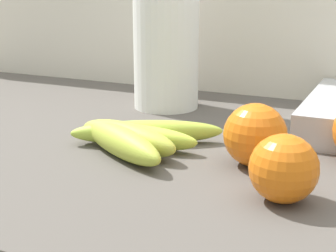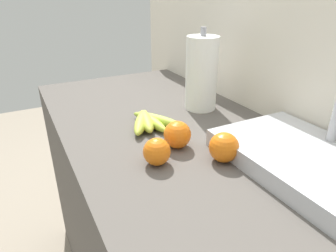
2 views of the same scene
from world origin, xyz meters
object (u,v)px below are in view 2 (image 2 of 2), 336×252
at_px(orange_right, 177,135).
at_px(sink_basin, 302,156).
at_px(banana_bunch, 149,121).
at_px(orange_far_right, 224,147).
at_px(paper_towel_roll, 202,74).
at_px(orange_front, 157,152).

height_order(orange_right, sink_basin, sink_basin).
xyz_separation_m(banana_bunch, orange_right, (0.16, 0.01, 0.02)).
bearing_deg(banana_bunch, sink_basin, 31.86).
relative_size(orange_right, orange_far_right, 0.99).
bearing_deg(paper_towel_roll, banana_bunch, -75.37).
bearing_deg(orange_front, orange_right, 121.20).
height_order(banana_bunch, orange_front, orange_front).
bearing_deg(sink_basin, orange_right, -134.95).
distance_m(orange_front, sink_basin, 0.37).
xyz_separation_m(orange_far_right, paper_towel_roll, (-0.34, 0.15, 0.09)).
xyz_separation_m(orange_right, orange_front, (0.05, -0.09, -0.00)).
relative_size(banana_bunch, orange_front, 2.84).
bearing_deg(banana_bunch, orange_far_right, 16.50).
distance_m(orange_right, orange_front, 0.10).
bearing_deg(paper_towel_roll, orange_right, -44.91).
bearing_deg(orange_far_right, orange_front, -112.25).
bearing_deg(sink_basin, banana_bunch, -148.14).
distance_m(orange_far_right, sink_basin, 0.20).
xyz_separation_m(orange_right, orange_far_right, (0.12, 0.07, 0.00)).
bearing_deg(orange_right, orange_far_right, 30.34).
distance_m(paper_towel_roll, sink_basin, 0.47).
bearing_deg(orange_right, paper_towel_roll, 135.09).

